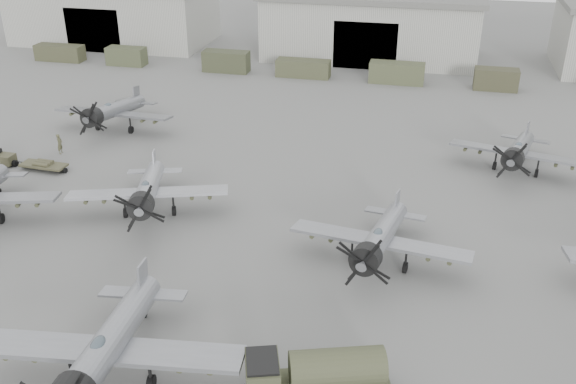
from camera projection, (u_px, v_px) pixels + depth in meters
name	position (u px, v px, depth m)	size (l,w,h in m)	color
ground	(237.00, 343.00, 34.81)	(220.00, 220.00, 0.00)	slate
hangar_left	(114.00, 11.00, 94.46)	(29.00, 14.80, 8.70)	#A9A99E
hangar_center	(372.00, 24.00, 86.74)	(29.00, 14.80, 8.70)	#A9A99E
support_truck_0	(60.00, 53.00, 86.03)	(6.51, 2.20, 2.09)	#3B3C27
support_truck_1	(126.00, 56.00, 84.00)	(5.05, 2.20, 2.32)	#3F442C
support_truck_2	(226.00, 61.00, 81.15)	(5.82, 2.20, 2.62)	#363A26
support_truck_3	(303.00, 68.00, 79.23)	(6.65, 2.20, 2.12)	#3E412A
support_truck_4	(397.00, 73.00, 76.82)	(6.53, 2.20, 2.48)	#43472E
support_truck_5	(496.00, 79.00, 74.49)	(4.99, 2.20, 2.47)	#383825
aircraft_near_1	(105.00, 350.00, 30.72)	(13.45, 12.10, 5.34)	gray
aircraft_mid_1	(147.00, 191.00, 46.59)	(11.72, 10.55, 4.70)	#A0A2A9
aircraft_mid_2	(379.00, 239.00, 40.50)	(11.79, 10.61, 4.68)	gray
aircraft_far_0	(112.00, 111.00, 61.94)	(11.72, 10.54, 4.70)	gray
aircraft_far_1	(518.00, 151.00, 53.37)	(11.42, 10.28, 4.54)	gray
fuel_tanker	(316.00, 372.00, 30.62)	(7.32, 4.69, 2.68)	#3E412B
tug_trailer	(19.00, 161.00, 55.27)	(6.97, 1.65, 1.39)	#43412C
ground_crew	(60.00, 144.00, 57.76)	(0.67, 0.44, 1.84)	#47472E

